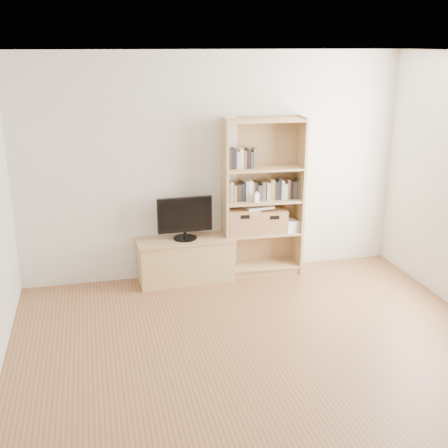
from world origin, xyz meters
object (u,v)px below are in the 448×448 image
object	(u,v)px
television	(185,218)
baby_monitor	(257,198)
tv_stand	(186,261)
bookshelf	(263,198)
laptop	(258,207)
basket_left	(242,221)
basket_right	(272,220)

from	to	relation	value
television	baby_monitor	xyz separation A→B (m)	(0.83, -0.06, 0.20)
tv_stand	television	xyz separation A→B (m)	(-0.00, 0.00, 0.52)
tv_stand	bookshelf	size ratio (longest dim) A/B	0.58
bookshelf	laptop	distance (m)	0.12
tv_stand	bookshelf	world-z (taller)	bookshelf
basket_left	television	bearing A→B (deg)	-174.82
basket_left	laptop	size ratio (longest dim) A/B	1.14
baby_monitor	basket_right	bearing A→B (deg)	11.82
basket_left	basket_right	size ratio (longest dim) A/B	1.12
basket_left	laptop	xyz separation A→B (m)	(0.19, -0.02, 0.16)
basket_right	laptop	world-z (taller)	laptop
television	baby_monitor	size ratio (longest dim) A/B	6.00
bookshelf	basket_right	xyz separation A→B (m)	(0.11, -0.01, -0.28)
laptop	baby_monitor	bearing A→B (deg)	-125.83
baby_monitor	basket_right	distance (m)	0.39
tv_stand	laptop	world-z (taller)	laptop
baby_monitor	basket_left	bearing A→B (deg)	133.32
bookshelf	baby_monitor	world-z (taller)	bookshelf
television	laptop	size ratio (longest dim) A/B	1.94
baby_monitor	basket_left	distance (m)	0.34
basket_right	bookshelf	bearing A→B (deg)	179.56
bookshelf	basket_right	size ratio (longest dim) A/B	5.70
television	basket_left	distance (m)	0.70
bookshelf	basket_left	distance (m)	0.36
bookshelf	television	xyz separation A→B (m)	(-0.94, -0.04, -0.17)
tv_stand	basket_right	world-z (taller)	basket_right
basket_left	basket_right	world-z (taller)	basket_left
bookshelf	basket_left	world-z (taller)	bookshelf
tv_stand	television	size ratio (longest dim) A/B	1.71
baby_monitor	basket_left	xyz separation A→B (m)	(-0.14, 0.11, -0.30)
bookshelf	television	world-z (taller)	bookshelf
baby_monitor	laptop	world-z (taller)	baby_monitor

